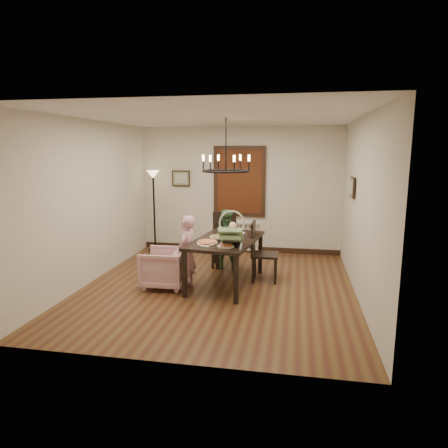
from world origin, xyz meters
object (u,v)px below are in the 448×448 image
(seated_man, at_px, (225,244))
(baby_bouncer, at_px, (231,234))
(chair_far, at_px, (224,240))
(drinking_glass, at_px, (233,234))
(armchair, at_px, (164,268))
(chair_right, at_px, (265,251))
(floor_lamp, at_px, (154,212))
(elderly_woman, at_px, (187,259))
(dining_table, at_px, (226,244))

(seated_man, bearing_deg, baby_bouncer, 105.20)
(seated_man, bearing_deg, chair_far, -66.55)
(drinking_glass, bearing_deg, armchair, -160.59)
(chair_right, height_order, armchair, chair_right)
(chair_right, xyz_separation_m, floor_lamp, (-2.65, 1.65, 0.37))
(elderly_woman, xyz_separation_m, baby_bouncer, (0.77, -0.14, 0.48))
(seated_man, relative_size, drinking_glass, 6.34)
(elderly_woman, bearing_deg, baby_bouncer, 85.73)
(chair_right, relative_size, elderly_woman, 1.03)
(chair_far, distance_m, drinking_glass, 1.09)
(floor_lamp, bearing_deg, drinking_glass, -41.87)
(baby_bouncer, bearing_deg, drinking_glass, 90.55)
(chair_right, height_order, seated_man, chair_right)
(dining_table, height_order, chair_right, chair_right)
(chair_right, relative_size, drinking_glass, 6.92)
(chair_far, height_order, drinking_glass, chair_far)
(armchair, distance_m, drinking_glass, 1.30)
(chair_right, height_order, elderly_woman, chair_right)
(chair_far, bearing_deg, drinking_glass, -75.76)
(dining_table, xyz_separation_m, drinking_glass, (0.11, 0.08, 0.16))
(drinking_glass, bearing_deg, floor_lamp, 138.13)
(elderly_woman, height_order, seated_man, elderly_woman)
(chair_right, distance_m, seated_man, 1.01)
(floor_lamp, bearing_deg, armchair, -66.46)
(chair_far, xyz_separation_m, chair_right, (0.88, -0.73, -0.01))
(chair_far, bearing_deg, elderly_woman, -110.20)
(dining_table, xyz_separation_m, seated_man, (-0.18, 0.92, -0.23))
(dining_table, distance_m, baby_bouncer, 0.56)
(chair_far, distance_m, floor_lamp, 2.02)
(chair_far, distance_m, baby_bouncer, 1.64)
(dining_table, bearing_deg, armchair, -155.20)
(armchair, relative_size, baby_bouncer, 1.24)
(dining_table, distance_m, chair_far, 1.10)
(floor_lamp, bearing_deg, chair_far, -27.40)
(chair_far, height_order, elderly_woman, chair_far)
(dining_table, distance_m, drinking_glass, 0.21)
(elderly_woman, bearing_deg, seated_man, 167.03)
(chair_far, bearing_deg, chair_right, -44.91)
(armchair, relative_size, elderly_woman, 0.71)
(drinking_glass, bearing_deg, baby_bouncer, -83.87)
(chair_far, relative_size, floor_lamp, 0.60)
(chair_far, height_order, chair_right, chair_far)
(chair_right, distance_m, armchair, 1.78)
(dining_table, height_order, drinking_glass, drinking_glass)
(chair_far, height_order, armchair, chair_far)
(elderly_woman, bearing_deg, drinking_glass, 125.69)
(dining_table, relative_size, armchair, 2.52)
(dining_table, xyz_separation_m, floor_lamp, (-2.00, 1.98, 0.18))
(armchair, xyz_separation_m, drinking_glass, (1.12, 0.39, 0.55))
(armchair, bearing_deg, dining_table, 105.25)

